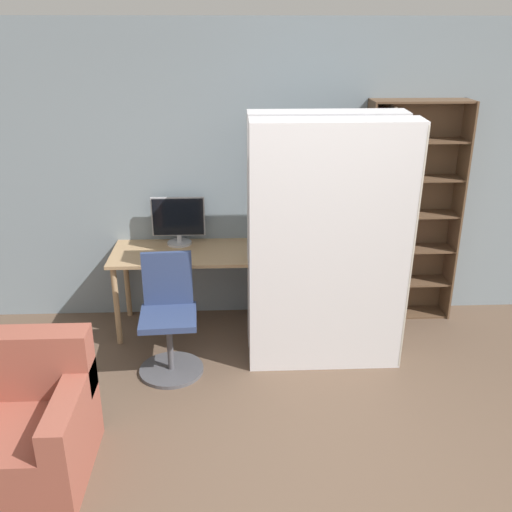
{
  "coord_description": "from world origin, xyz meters",
  "views": [
    {
      "loc": [
        -0.51,
        -2.43,
        2.61
      ],
      "look_at": [
        -0.34,
        1.44,
        1.05
      ],
      "focal_mm": 40.0,
      "sensor_mm": 36.0,
      "label": 1
    }
  ],
  "objects_px": {
    "bookshelf": "(398,215)",
    "armchair": "(19,427)",
    "office_chair": "(169,325)",
    "mattress_far": "(322,234)",
    "monitor": "(178,220)",
    "mattress_near": "(330,252)"
  },
  "relations": [
    {
      "from": "monitor",
      "to": "bookshelf",
      "type": "relative_size",
      "value": 0.24
    },
    {
      "from": "bookshelf",
      "to": "armchair",
      "type": "bearing_deg",
      "value": -144.85
    },
    {
      "from": "office_chair",
      "to": "mattress_far",
      "type": "relative_size",
      "value": 0.48
    },
    {
      "from": "bookshelf",
      "to": "mattress_far",
      "type": "height_order",
      "value": "bookshelf"
    },
    {
      "from": "mattress_far",
      "to": "mattress_near",
      "type": "bearing_deg",
      "value": -90.0
    },
    {
      "from": "bookshelf",
      "to": "armchair",
      "type": "relative_size",
      "value": 2.4
    },
    {
      "from": "bookshelf",
      "to": "armchair",
      "type": "xyz_separation_m",
      "value": [
        -2.87,
        -2.02,
        -0.68
      ]
    },
    {
      "from": "armchair",
      "to": "monitor",
      "type": "bearing_deg",
      "value": 66.91
    },
    {
      "from": "office_chair",
      "to": "mattress_near",
      "type": "xyz_separation_m",
      "value": [
        1.27,
        -0.01,
        0.61
      ]
    },
    {
      "from": "bookshelf",
      "to": "mattress_near",
      "type": "height_order",
      "value": "bookshelf"
    },
    {
      "from": "bookshelf",
      "to": "office_chair",
      "type": "bearing_deg",
      "value": -156.17
    },
    {
      "from": "office_chair",
      "to": "armchair",
      "type": "xyz_separation_m",
      "value": [
        -0.82,
        -1.12,
        -0.08
      ]
    },
    {
      "from": "bookshelf",
      "to": "mattress_near",
      "type": "bearing_deg",
      "value": -130.53
    },
    {
      "from": "mattress_near",
      "to": "monitor",
      "type": "bearing_deg",
      "value": 144.18
    },
    {
      "from": "mattress_near",
      "to": "mattress_far",
      "type": "bearing_deg",
      "value": 90.0
    },
    {
      "from": "monitor",
      "to": "armchair",
      "type": "height_order",
      "value": "monitor"
    },
    {
      "from": "bookshelf",
      "to": "mattress_far",
      "type": "relative_size",
      "value": 1.01
    },
    {
      "from": "monitor",
      "to": "mattress_near",
      "type": "xyz_separation_m",
      "value": [
        1.24,
        -0.89,
        0.02
      ]
    },
    {
      "from": "monitor",
      "to": "office_chair",
      "type": "distance_m",
      "value": 1.06
    },
    {
      "from": "monitor",
      "to": "mattress_near",
      "type": "relative_size",
      "value": 0.24
    },
    {
      "from": "monitor",
      "to": "mattress_near",
      "type": "height_order",
      "value": "mattress_near"
    },
    {
      "from": "office_chair",
      "to": "armchair",
      "type": "relative_size",
      "value": 1.14
    }
  ]
}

